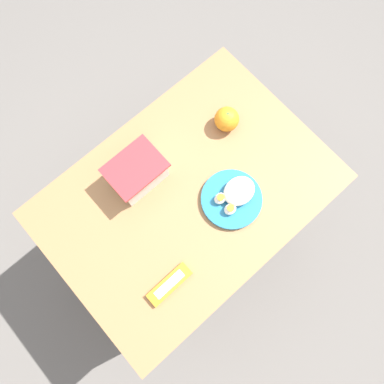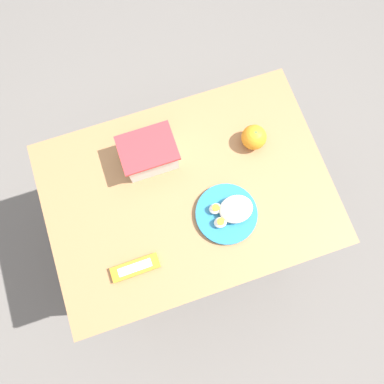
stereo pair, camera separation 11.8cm
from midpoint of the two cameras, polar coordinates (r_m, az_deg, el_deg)
ground_plane at (r=1.95m, az=-2.14°, el=-6.14°), size 10.00×10.00×0.00m
table at (r=1.36m, az=-3.07°, el=-2.41°), size 0.92×0.65×0.76m
food_container at (r=1.20m, az=-11.11°, el=2.28°), size 0.17×0.13×0.11m
orange_fruit at (r=1.25m, az=2.65°, el=10.54°), size 0.08×0.08×0.08m
rice_plate at (r=1.18m, az=3.61°, el=-1.27°), size 0.20×0.20×0.06m
candy_bar at (r=1.17m, az=-6.37°, el=-14.38°), size 0.15×0.05×0.02m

